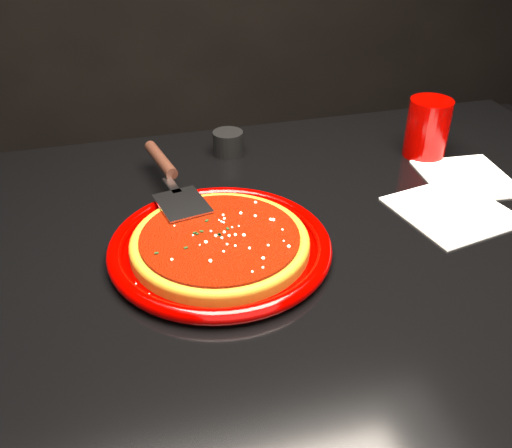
{
  "coord_description": "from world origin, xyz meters",
  "views": [
    {
      "loc": [
        -0.24,
        -0.66,
        1.22
      ],
      "look_at": [
        -0.06,
        0.01,
        0.77
      ],
      "focal_mm": 40.0,
      "sensor_mm": 36.0,
      "label": 1
    }
  ],
  "objects_px": {
    "pizza_server": "(172,178)",
    "ramekin": "(228,143)",
    "plate": "(220,247)",
    "table": "(290,401)",
    "cup": "(428,128)"
  },
  "relations": [
    {
      "from": "plate",
      "to": "cup",
      "type": "distance_m",
      "value": 0.48
    },
    {
      "from": "plate",
      "to": "pizza_server",
      "type": "relative_size",
      "value": 1.08
    },
    {
      "from": "cup",
      "to": "ramekin",
      "type": "height_order",
      "value": "cup"
    },
    {
      "from": "pizza_server",
      "to": "ramekin",
      "type": "relative_size",
      "value": 5.15
    },
    {
      "from": "table",
      "to": "ramekin",
      "type": "xyz_separation_m",
      "value": [
        -0.04,
        0.29,
        0.4
      ]
    },
    {
      "from": "pizza_server",
      "to": "cup",
      "type": "relative_size",
      "value": 2.7
    },
    {
      "from": "table",
      "to": "pizza_server",
      "type": "height_order",
      "value": "pizza_server"
    },
    {
      "from": "pizza_server",
      "to": "cup",
      "type": "height_order",
      "value": "cup"
    },
    {
      "from": "table",
      "to": "plate",
      "type": "height_order",
      "value": "plate"
    },
    {
      "from": "plate",
      "to": "ramekin",
      "type": "xyz_separation_m",
      "value": [
        0.08,
        0.31,
        0.01
      ]
    },
    {
      "from": "ramekin",
      "to": "table",
      "type": "bearing_deg",
      "value": -81.97
    },
    {
      "from": "table",
      "to": "plate",
      "type": "bearing_deg",
      "value": -170.02
    },
    {
      "from": "plate",
      "to": "pizza_server",
      "type": "xyz_separation_m",
      "value": [
        -0.04,
        0.17,
        0.03
      ]
    },
    {
      "from": "pizza_server",
      "to": "cup",
      "type": "distance_m",
      "value": 0.47
    },
    {
      "from": "plate",
      "to": "cup",
      "type": "relative_size",
      "value": 2.92
    }
  ]
}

